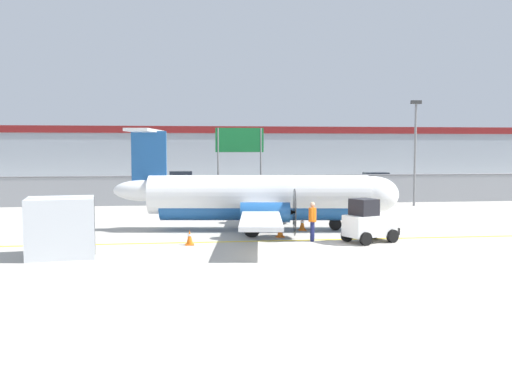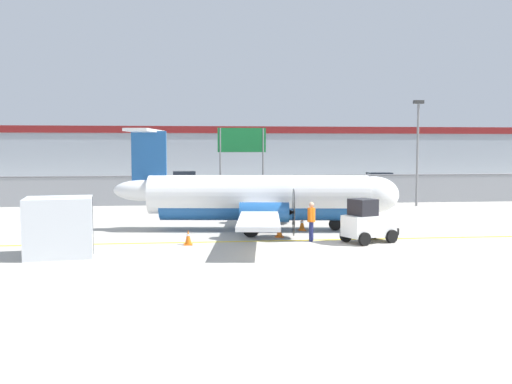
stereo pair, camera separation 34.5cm
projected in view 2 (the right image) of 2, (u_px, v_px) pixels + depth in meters
name	position (u px, v px, depth m)	size (l,w,h in m)	color
ground_plane	(294.00, 240.00, 24.85)	(140.00, 140.00, 0.01)	#ADA89E
perimeter_fence	(254.00, 189.00, 40.61)	(98.00, 0.10, 2.10)	gray
parking_lot_strip	(240.00, 191.00, 52.08)	(98.00, 17.00, 0.12)	#38383A
background_building	(228.00, 154.00, 70.15)	(91.00, 8.10, 6.50)	#A8B2BC
commuter_airplane	(263.00, 198.00, 27.85)	(14.03, 16.07, 4.92)	white
baggage_tug	(368.00, 223.00, 24.30)	(2.58, 2.08, 1.88)	silver
ground_crew_worker	(311.00, 219.00, 24.59)	(0.44, 0.54, 1.70)	#191E4C
cargo_container	(59.00, 227.00, 21.22)	(2.67, 2.33, 2.20)	silver
traffic_cone_near_left	(188.00, 237.00, 23.72)	(0.36, 0.36, 0.64)	orange
traffic_cone_near_right	(279.00, 230.00, 25.77)	(0.36, 0.36, 0.64)	orange
traffic_cone_far_left	(302.00, 224.00, 27.85)	(0.36, 0.36, 0.64)	orange
parked_car_0	(76.00, 187.00, 45.89)	(4.29, 2.18, 1.58)	#19662D
parked_car_1	(185.00, 179.00, 56.78)	(4.28, 2.16, 1.58)	red
parked_car_2	(306.00, 185.00, 48.49)	(4.20, 2.00, 1.58)	navy
parked_car_3	(378.00, 181.00, 53.91)	(4.27, 2.14, 1.58)	#19662D
apron_light_pole	(418.00, 144.00, 39.16)	(0.70, 0.30, 7.27)	slate
highway_sign	(242.00, 146.00, 42.37)	(3.60, 0.14, 5.50)	slate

